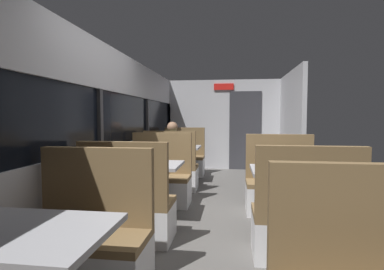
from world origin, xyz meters
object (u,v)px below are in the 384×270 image
dining_table_near_window (26,248)px  seated_passenger (172,160)px  dining_table_far_window (178,151)px  dining_table_rear_aisle (290,178)px  bench_far_window_facing_entry (184,161)px  bench_rear_aisle_facing_entry (280,190)px  coffee_cup_primary (293,164)px  bench_near_window_facing_entry (89,248)px  bench_mid_window_facing_end (129,211)px  bench_rear_aisle_facing_end (304,226)px  dining_table_mid_window (147,171)px  bench_mid_window_facing_entry (160,183)px  bench_far_window_facing_end (171,172)px

dining_table_near_window → seated_passenger: 3.99m
dining_table_near_window → dining_table_far_window: (0.00, 4.62, 0.00)m
dining_table_near_window → dining_table_rear_aisle: (1.79, 2.11, 0.00)m
seated_passenger → bench_far_window_facing_entry: bearing=90.0°
dining_table_near_window → dining_table_far_window: 4.62m
dining_table_far_window → bench_rear_aisle_facing_entry: (1.79, -1.81, -0.31)m
dining_table_near_window → dining_table_rear_aisle: bearing=49.7°
bench_far_window_facing_entry → coffee_cup_primary: bearing=-58.9°
dining_table_far_window → bench_far_window_facing_entry: (0.00, 0.70, -0.31)m
bench_near_window_facing_entry → bench_mid_window_facing_end: size_ratio=1.00×
dining_table_near_window → bench_rear_aisle_facing_end: (1.79, 1.41, -0.31)m
dining_table_mid_window → bench_mid_window_facing_entry: 0.77m
bench_far_window_facing_entry → bench_rear_aisle_facing_entry: (1.79, -2.51, 0.00)m
seated_passenger → bench_rear_aisle_facing_end: bearing=-55.3°
bench_near_window_facing_entry → bench_rear_aisle_facing_end: size_ratio=1.00×
bench_near_window_facing_entry → coffee_cup_primary: (1.85, 1.56, 0.46)m
bench_far_window_facing_entry → bench_far_window_facing_end: bearing=-90.0°
coffee_cup_primary → dining_table_mid_window: bearing=178.5°
bench_near_window_facing_entry → dining_table_far_window: 3.93m
dining_table_mid_window → seated_passenger: 1.68m
dining_table_mid_window → dining_table_rear_aisle: same height
dining_table_near_window → bench_far_window_facing_entry: size_ratio=0.82×
bench_mid_window_facing_entry → bench_far_window_facing_end: (0.00, 0.91, 0.00)m
bench_rear_aisle_facing_entry → dining_table_near_window: bearing=-122.5°
bench_far_window_facing_end → dining_table_rear_aisle: bearing=-45.3°
bench_rear_aisle_facing_end → seated_passenger: bearing=124.7°
dining_table_mid_window → bench_rear_aisle_facing_entry: 1.88m
dining_table_mid_window → coffee_cup_primary: size_ratio=10.00×
bench_far_window_facing_end → bench_far_window_facing_entry: size_ratio=1.00×
bench_far_window_facing_end → bench_far_window_facing_entry: bearing=90.0°
bench_near_window_facing_entry → bench_rear_aisle_facing_entry: same height
bench_mid_window_facing_entry → bench_rear_aisle_facing_end: 2.40m
dining_table_rear_aisle → seated_passenger: (-1.79, 1.88, -0.10)m
seated_passenger → coffee_cup_primary: 2.54m
dining_table_rear_aisle → coffee_cup_primary: size_ratio=10.00×
bench_mid_window_facing_entry → bench_rear_aisle_facing_end: (1.79, -1.60, 0.00)m
bench_near_window_facing_entry → bench_far_window_facing_entry: size_ratio=1.00×
bench_mid_window_facing_entry → bench_rear_aisle_facing_entry: 1.80m
bench_near_window_facing_entry → dining_table_near_window: bearing=-90.0°
bench_near_window_facing_entry → dining_table_mid_window: bench_near_window_facing_entry is taller
bench_mid_window_facing_entry → bench_far_window_facing_entry: same height
dining_table_near_window → bench_far_window_facing_end: bearing=90.0°
dining_table_rear_aisle → seated_passenger: size_ratio=0.71×
bench_far_window_facing_entry → dining_table_far_window: bearing=-90.0°
dining_table_near_window → bench_near_window_facing_entry: 0.77m
bench_rear_aisle_facing_end → coffee_cup_primary: (0.06, 0.85, 0.46)m
bench_mid_window_facing_entry → dining_table_rear_aisle: bearing=-26.7°
bench_near_window_facing_entry → dining_table_mid_window: 1.64m
bench_far_window_facing_entry → coffee_cup_primary: 3.60m
dining_table_mid_window → bench_far_window_facing_entry: bench_far_window_facing_entry is taller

